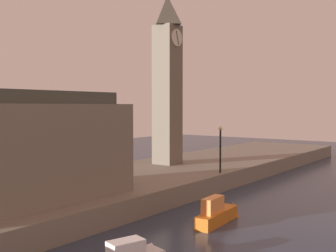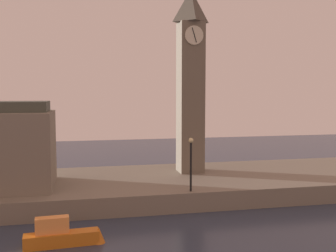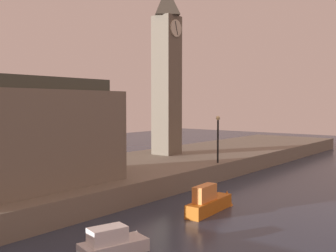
{
  "view_description": "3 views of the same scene",
  "coord_description": "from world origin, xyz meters",
  "views": [
    {
      "loc": [
        -27.92,
        -3.38,
        7.3
      ],
      "look_at": [
        0.43,
        17.81,
        5.6
      ],
      "focal_mm": 44.92,
      "sensor_mm": 36.0,
      "label": 1
    },
    {
      "loc": [
        -4.15,
        -13.75,
        8.99
      ],
      "look_at": [
        1.95,
        14.68,
        6.45
      ],
      "focal_mm": 42.58,
      "sensor_mm": 36.0,
      "label": 2
    },
    {
      "loc": [
        -25.95,
        -3.43,
        6.61
      ],
      "look_at": [
        -1.98,
        15.59,
        4.89
      ],
      "focal_mm": 43.04,
      "sensor_mm": 36.0,
      "label": 3
    }
  ],
  "objects": [
    {
      "name": "far_embankment",
      "position": [
        0.0,
        20.0,
        0.75
      ],
      "size": [
        70.0,
        12.0,
        1.5
      ],
      "primitive_type": "cube",
      "color": "slate",
      "rests_on": "ground"
    },
    {
      "name": "clock_tower",
      "position": [
        5.58,
        21.75,
        10.11
      ],
      "size": [
        2.42,
        2.46,
        16.69
      ],
      "color": "#6B6051",
      "rests_on": "far_embankment"
    },
    {
      "name": "parliament_hall",
      "position": [
        -12.99,
        18.74,
        4.84
      ],
      "size": [
        12.45,
        6.24,
        10.51
      ],
      "color": "slate",
      "rests_on": "far_embankment"
    },
    {
      "name": "streetlamp",
      "position": [
        3.69,
        14.61,
        4.01
      ],
      "size": [
        0.36,
        0.36,
        4.04
      ],
      "color": "black",
      "rests_on": "far_embankment"
    },
    {
      "name": "boat_patrol_orange",
      "position": [
        -5.29,
        9.6,
        0.6
      ],
      "size": [
        4.75,
        1.26,
        1.84
      ],
      "color": "orange",
      "rests_on": "ground"
    }
  ]
}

